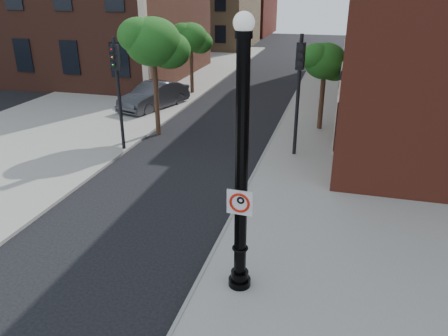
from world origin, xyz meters
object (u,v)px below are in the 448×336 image
(traffic_signal_right, at_px, (299,77))
(traffic_signal_left, at_px, (117,77))
(no_parking_sign, at_px, (240,202))
(lamppost, at_px, (241,178))
(parked_car, at_px, (154,96))

(traffic_signal_right, bearing_deg, traffic_signal_left, -164.69)
(no_parking_sign, relative_size, traffic_signal_right, 0.12)
(no_parking_sign, bearing_deg, lamppost, 96.86)
(lamppost, xyz_separation_m, traffic_signal_left, (-7.28, 8.05, 0.35))
(lamppost, relative_size, no_parking_sign, 10.83)
(parked_car, bearing_deg, traffic_signal_left, -59.58)
(no_parking_sign, relative_size, traffic_signal_left, 0.12)
(lamppost, relative_size, traffic_signal_right, 1.26)
(no_parking_sign, height_order, traffic_signal_right, traffic_signal_right)
(parked_car, distance_m, traffic_signal_right, 11.01)
(parked_car, xyz_separation_m, traffic_signal_right, (9.05, -5.67, 2.69))
(traffic_signal_right, bearing_deg, no_parking_sign, -86.13)
(no_parking_sign, height_order, parked_car, no_parking_sign)
(no_parking_sign, bearing_deg, traffic_signal_left, 134.70)
(lamppost, height_order, parked_car, lamppost)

